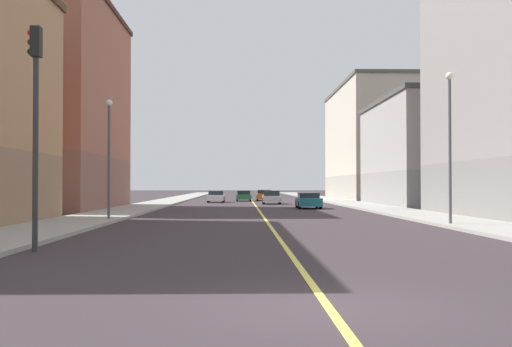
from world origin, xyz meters
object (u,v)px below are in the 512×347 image
object	(u,v)px
building_right_midblock	(54,106)
car_orange	(264,195)
traffic_light_right_near	(35,107)
street_lamp_left_near	(450,132)
car_teal	(308,201)
building_left_mid	(426,152)
car_silver	(272,198)
building_left_far	(371,143)
car_white	(216,197)
car_green	(244,196)
street_lamp_right_near	(109,145)

from	to	relation	value
building_right_midblock	car_orange	distance (m)	32.85
traffic_light_right_near	car_orange	size ratio (longest dim) A/B	1.46
street_lamp_left_near	car_orange	bearing A→B (deg)	98.45
car_teal	building_left_mid	bearing A→B (deg)	29.18
car_teal	street_lamp_left_near	bearing A→B (deg)	-78.89
street_lamp_left_near	building_left_mid	bearing A→B (deg)	74.75
car_orange	car_silver	xyz separation A→B (m)	(0.20, -13.27, -0.00)
car_orange	traffic_light_right_near	bearing A→B (deg)	-99.06
building_left_far	car_white	distance (m)	25.30
car_green	car_silver	size ratio (longest dim) A/B	1.08
building_right_midblock	traffic_light_right_near	bearing A→B (deg)	-73.82
building_left_far	car_silver	bearing A→B (deg)	-127.11
building_left_far	car_teal	size ratio (longest dim) A/B	5.70
street_lamp_right_near	building_left_mid	bearing A→B (deg)	44.18
car_silver	building_left_mid	bearing A→B (deg)	-18.81
traffic_light_right_near	street_lamp_right_near	bearing A→B (deg)	93.89
building_left_mid	street_lamp_left_near	size ratio (longest dim) A/B	2.60
building_right_midblock	street_lamp_left_near	world-z (taller)	building_right_midblock
building_right_midblock	car_silver	distance (m)	23.57
street_lamp_right_near	car_teal	world-z (taller)	street_lamp_right_near
street_lamp_right_near	car_silver	xyz separation A→B (m)	(10.21, 28.81, -3.42)
street_lamp_right_near	car_white	world-z (taller)	street_lamp_right_near
building_left_far	street_lamp_right_near	xyz separation A→B (m)	(-24.60, -47.84, -3.49)
street_lamp_left_near	car_teal	world-z (taller)	street_lamp_left_near
car_teal	car_white	bearing A→B (deg)	115.93
car_orange	building_left_mid	bearing A→B (deg)	-51.24
building_left_mid	building_left_far	world-z (taller)	building_left_far
building_right_midblock	car_teal	size ratio (longest dim) A/B	4.06
traffic_light_right_near	building_left_far	bearing A→B (deg)	69.24
street_lamp_right_near	building_right_midblock	bearing A→B (deg)	116.48
building_right_midblock	car_white	bearing A→B (deg)	57.54
street_lamp_left_near	traffic_light_right_near	bearing A→B (deg)	-147.51
car_teal	traffic_light_right_near	bearing A→B (deg)	-110.22
building_left_far	car_white	world-z (taller)	building_left_far
building_right_midblock	car_white	distance (m)	23.66
car_teal	building_right_midblock	bearing A→B (deg)	-174.99
building_right_midblock	car_orange	size ratio (longest dim) A/B	3.92
traffic_light_right_near	car_teal	bearing A→B (deg)	69.78
building_right_midblock	street_lamp_left_near	bearing A→B (deg)	-38.82
building_left_far	car_orange	world-z (taller)	building_left_far
traffic_light_right_near	car_white	bearing A→B (deg)	86.08
street_lamp_left_near	car_green	bearing A→B (deg)	102.11
street_lamp_left_near	car_orange	world-z (taller)	street_lamp_left_near
street_lamp_left_near	car_teal	xyz separation A→B (m)	(-4.24, 21.58, -3.82)
car_orange	building_left_far	bearing A→B (deg)	21.53
building_right_midblock	car_green	xyz separation A→B (m)	(15.13, 24.33, -7.55)
building_left_far	street_lamp_left_near	bearing A→B (deg)	-98.39
car_orange	car_white	bearing A→B (deg)	-126.35
car_white	street_lamp_left_near	bearing A→B (deg)	-72.02
car_green	car_white	size ratio (longest dim) A/B	1.10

